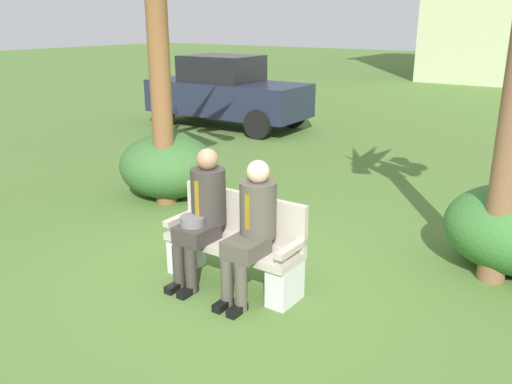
{
  "coord_description": "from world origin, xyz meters",
  "views": [
    {
      "loc": [
        2.92,
        -3.84,
        2.5
      ],
      "look_at": [
        0.03,
        0.3,
        0.85
      ],
      "focal_mm": 37.37,
      "sensor_mm": 36.0,
      "label": 1
    }
  ],
  "objects_px": {
    "seated_man_left": "(203,210)",
    "parked_car_near": "(226,92)",
    "shrub_near_bench": "(168,166)",
    "seated_man_right": "(253,224)",
    "park_bench": "(235,245)"
  },
  "relations": [
    {
      "from": "seated_man_left",
      "to": "parked_car_near",
      "type": "xyz_separation_m",
      "value": [
        -4.72,
        6.41,
        0.1
      ]
    },
    {
      "from": "shrub_near_bench",
      "to": "parked_car_near",
      "type": "relative_size",
      "value": 0.37
    },
    {
      "from": "seated_man_left",
      "to": "seated_man_right",
      "type": "height_order",
      "value": "seated_man_left"
    },
    {
      "from": "shrub_near_bench",
      "to": "park_bench",
      "type": "bearing_deg",
      "value": -33.43
    },
    {
      "from": "seated_man_right",
      "to": "shrub_near_bench",
      "type": "bearing_deg",
      "value": 147.63
    },
    {
      "from": "park_bench",
      "to": "seated_man_left",
      "type": "xyz_separation_m",
      "value": [
        -0.3,
        -0.12,
        0.34
      ]
    },
    {
      "from": "shrub_near_bench",
      "to": "parked_car_near",
      "type": "xyz_separation_m",
      "value": [
        -2.58,
        4.68,
        0.38
      ]
    },
    {
      "from": "park_bench",
      "to": "shrub_near_bench",
      "type": "xyz_separation_m",
      "value": [
        -2.44,
        1.61,
        0.06
      ]
    },
    {
      "from": "seated_man_left",
      "to": "parked_car_near",
      "type": "relative_size",
      "value": 0.34
    },
    {
      "from": "parked_car_near",
      "to": "seated_man_left",
      "type": "bearing_deg",
      "value": -53.64
    },
    {
      "from": "park_bench",
      "to": "parked_car_near",
      "type": "xyz_separation_m",
      "value": [
        -5.02,
        6.29,
        0.44
      ]
    },
    {
      "from": "shrub_near_bench",
      "to": "parked_car_near",
      "type": "height_order",
      "value": "parked_car_near"
    },
    {
      "from": "seated_man_right",
      "to": "parked_car_near",
      "type": "relative_size",
      "value": 0.33
    },
    {
      "from": "shrub_near_bench",
      "to": "parked_car_near",
      "type": "distance_m",
      "value": 5.35
    },
    {
      "from": "park_bench",
      "to": "seated_man_left",
      "type": "distance_m",
      "value": 0.47
    }
  ]
}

